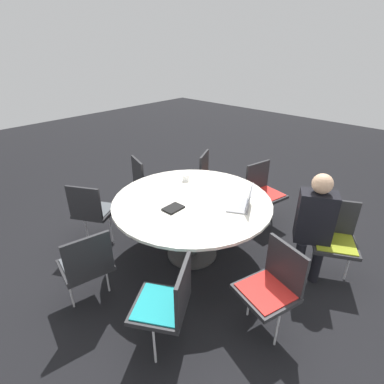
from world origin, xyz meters
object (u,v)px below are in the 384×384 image
chair_2 (212,176)px  spiral_notebook (173,208)px  chair_6 (168,301)px  chair_5 (87,263)px  chair_7 (272,284)px  chair_1 (263,189)px  chair_0 (335,235)px  coffee_cup (186,178)px  laptop (243,202)px  chair_3 (147,180)px  person_0 (315,220)px  handbag (176,191)px  chair_4 (92,208)px

chair_2 → spiral_notebook: size_ratio=4.01×
chair_2 → chair_6: bearing=5.8°
chair_5 → chair_7: (-0.92, 1.39, 0.00)m
chair_1 → chair_0: bearing=81.0°
chair_7 → coffee_cup: bearing=-4.1°
chair_6 → spiral_notebook: size_ratio=4.01×
chair_2 → chair_0: bearing=55.4°
laptop → chair_2: bearing=-155.1°
chair_0 → laptop: bearing=4.0°
chair_3 → coffee_cup: bearing=18.6°
chair_6 → spiral_notebook: bearing=12.4°
chair_3 → person_0: person_0 is taller
chair_2 → handbag: chair_2 is taller
handbag → spiral_notebook: bearing=45.1°
chair_3 → handbag: 0.66m
chair_3 → laptop: laptop is taller
chair_7 → coffee_cup: size_ratio=10.21×
chair_4 → spiral_notebook: size_ratio=4.01×
chair_3 → chair_4: (0.99, 0.15, 0.00)m
chair_2 → chair_3: same height
handbag → laptop: bearing=69.8°
chair_0 → chair_2: (-0.31, -1.92, 0.00)m
chair_1 → person_0: (0.63, 0.95, 0.20)m
chair_1 → handbag: (0.35, -1.37, -0.37)m
spiral_notebook → handbag: (-1.16, -1.16, -0.62)m
chair_1 → chair_4: same height
chair_1 → coffee_cup: chair_1 is taller
chair_7 → coffee_cup: (-0.63, -1.61, 0.28)m
chair_4 → laptop: laptop is taller
chair_4 → chair_0: bearing=2.0°
spiral_notebook → chair_4: bearing=-69.8°
laptop → person_0: bearing=88.8°
person_0 → laptop: person_0 is taller
chair_3 → coffee_cup: size_ratio=10.21×
handbag → chair_2: bearing=110.5°
chair_5 → laptop: laptop is taller
chair_5 → spiral_notebook: chair_5 is taller
chair_5 → chair_4: bearing=68.7°
chair_3 → chair_1: bearing=51.0°
chair_4 → chair_6: same height
chair_5 → spiral_notebook: size_ratio=4.01×
chair_7 → handbag: (-1.18, -2.37, -0.37)m
chair_4 → chair_7: size_ratio=1.00×
chair_6 → person_0: 1.70m
chair_0 → laptop: (0.52, -0.83, 0.29)m
chair_0 → spiral_notebook: (1.06, -1.34, 0.25)m
chair_3 → spiral_notebook: size_ratio=4.01×
chair_1 → chair_7: (1.53, 1.00, 0.00)m
chair_4 → handbag: 1.58m
chair_2 → chair_6: 2.48m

